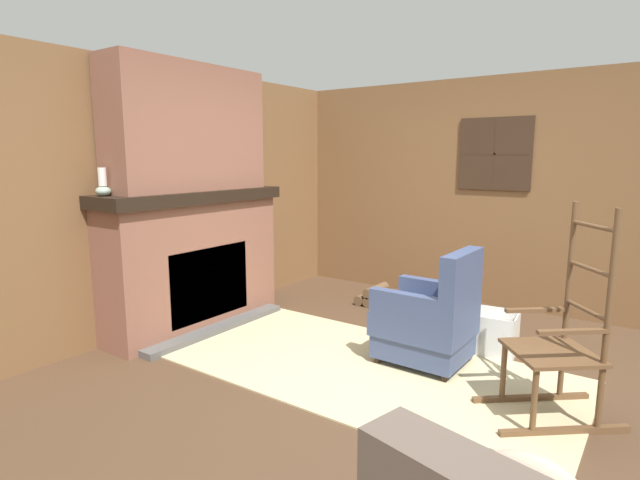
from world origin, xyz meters
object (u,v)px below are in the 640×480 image
(oil_lamp_vase, at_px, (103,186))
(armchair, at_px, (429,322))
(firewood_stack, at_px, (376,296))
(rocking_chair, at_px, (559,351))
(storage_case, at_px, (235,181))
(laundry_basket, at_px, (490,332))

(oil_lamp_vase, bearing_deg, armchair, 29.82)
(armchair, bearing_deg, firewood_stack, -45.80)
(rocking_chair, bearing_deg, oil_lamp_vase, -22.99)
(armchair, xyz_separation_m, firewood_stack, (-1.14, 1.21, -0.27))
(storage_case, bearing_deg, oil_lamp_vase, -90.00)
(oil_lamp_vase, relative_size, storage_case, 0.86)
(oil_lamp_vase, bearing_deg, storage_case, 90.00)
(armchair, bearing_deg, rocking_chair, 163.54)
(armchair, relative_size, rocking_chair, 0.69)
(armchair, relative_size, laundry_basket, 2.06)
(armchair, distance_m, rocking_chair, 1.03)
(firewood_stack, distance_m, oil_lamp_vase, 3.04)
(armchair, height_order, storage_case, storage_case)
(rocking_chair, xyz_separation_m, firewood_stack, (-2.12, 1.52, -0.36))
(rocking_chair, distance_m, firewood_stack, 2.63)
(armchair, xyz_separation_m, rocking_chair, (0.98, -0.31, 0.10))
(rocking_chair, xyz_separation_m, storage_case, (-3.23, 0.48, 0.93))
(armchair, relative_size, firewood_stack, 2.24)
(rocking_chair, height_order, firewood_stack, rocking_chair)
(armchair, relative_size, oil_lamp_vase, 4.10)
(rocking_chair, relative_size, firewood_stack, 3.23)
(laundry_basket, bearing_deg, armchair, -121.08)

